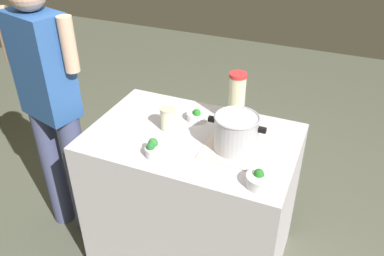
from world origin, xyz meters
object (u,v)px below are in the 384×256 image
(broccoli_bowl_center, at_px, (197,115))
(cooking_pot, at_px, (236,132))
(broccoli_bowl_front, at_px, (154,149))
(mason_jar, at_px, (168,119))
(person_cook, at_px, (51,107))
(lemonade_pitcher, at_px, (237,98))
(broccoli_bowl_back, at_px, (260,180))

(broccoli_bowl_center, bearing_deg, cooking_pot, 146.97)
(broccoli_bowl_front, xyz_separation_m, broccoli_bowl_center, (-0.07, -0.40, -0.00))
(cooking_pot, relative_size, mason_jar, 2.30)
(broccoli_bowl_front, xyz_separation_m, person_cook, (0.77, -0.16, -0.00))
(cooking_pot, height_order, mason_jar, cooking_pot)
(lemonade_pitcher, height_order, broccoli_bowl_back, lemonade_pitcher)
(person_cook, bearing_deg, broccoli_bowl_center, -163.83)
(cooking_pot, bearing_deg, person_cook, 2.65)
(mason_jar, xyz_separation_m, person_cook, (0.73, 0.09, -0.03))
(broccoli_bowl_back, bearing_deg, cooking_pot, -49.94)
(mason_jar, relative_size, broccoli_bowl_back, 0.98)
(broccoli_bowl_front, relative_size, broccoli_bowl_back, 0.76)
(cooking_pot, xyz_separation_m, broccoli_bowl_center, (0.29, -0.19, -0.07))
(mason_jar, relative_size, broccoli_bowl_front, 1.28)
(broccoli_bowl_front, xyz_separation_m, broccoli_bowl_back, (-0.55, 0.02, -0.00))
(lemonade_pitcher, xyz_separation_m, broccoli_bowl_back, (-0.27, 0.49, -0.12))
(broccoli_bowl_front, relative_size, broccoli_bowl_center, 0.91)
(lemonade_pitcher, height_order, person_cook, person_cook)
(person_cook, bearing_deg, lemonade_pitcher, -163.37)
(cooking_pot, distance_m, person_cook, 1.13)
(mason_jar, xyz_separation_m, broccoli_bowl_center, (-0.11, -0.15, -0.04))
(person_cook, bearing_deg, cooking_pot, -177.35)
(cooking_pot, xyz_separation_m, mason_jar, (0.40, -0.04, -0.04))
(broccoli_bowl_back, bearing_deg, lemonade_pitcher, -60.79)
(lemonade_pitcher, relative_size, broccoli_bowl_front, 2.96)
(broccoli_bowl_center, bearing_deg, person_cook, 16.17)
(broccoli_bowl_center, bearing_deg, mason_jar, 53.30)
(cooking_pot, distance_m, lemonade_pitcher, 0.28)
(lemonade_pitcher, xyz_separation_m, person_cook, (1.05, 0.31, -0.12))
(mason_jar, height_order, person_cook, person_cook)
(broccoli_bowl_center, xyz_separation_m, broccoli_bowl_back, (-0.48, 0.42, 0.00))
(mason_jar, bearing_deg, person_cook, 7.38)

